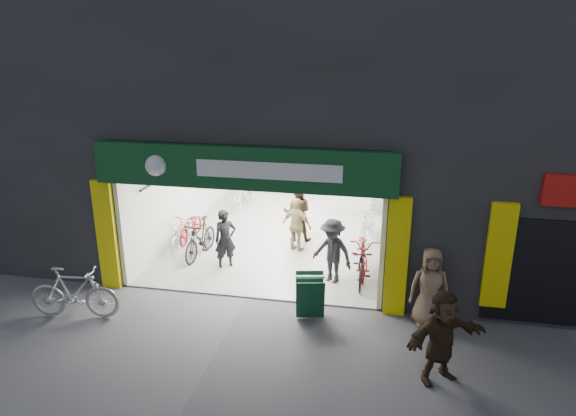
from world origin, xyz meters
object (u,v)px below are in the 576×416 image
(bike_right_front, at_px, (362,264))
(parked_bike, at_px, (74,293))
(sandwich_board, at_px, (310,295))
(bike_left_front, at_px, (181,233))
(pedestrian_near, at_px, (430,287))

(bike_right_front, height_order, parked_bike, parked_bike)
(parked_bike, relative_size, sandwich_board, 2.08)
(bike_left_front, relative_size, parked_bike, 0.95)
(bike_left_front, distance_m, pedestrian_near, 6.98)
(bike_left_front, xyz_separation_m, pedestrian_near, (6.42, -2.72, 0.36))
(bike_right_front, distance_m, parked_bike, 6.38)
(bike_right_front, distance_m, pedestrian_near, 2.16)
(sandwich_board, bearing_deg, pedestrian_near, -7.40)
(bike_right_front, distance_m, sandwich_board, 2.01)
(parked_bike, bearing_deg, bike_left_front, -18.49)
(bike_left_front, bearing_deg, pedestrian_near, -29.65)
(bike_left_front, relative_size, pedestrian_near, 1.08)
(bike_left_front, height_order, pedestrian_near, pedestrian_near)
(bike_right_front, xyz_separation_m, pedestrian_near, (1.42, -1.59, 0.34))
(parked_bike, bearing_deg, bike_right_front, -71.85)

